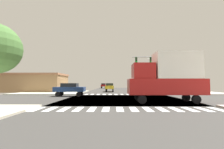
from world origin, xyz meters
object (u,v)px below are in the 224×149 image
(traffic_signal_mast, at_px, (153,65))
(box_truck_queued_1, at_px, (167,76))
(street_lamp, at_px, (154,71))
(bank_building, at_px, (33,83))
(sedan_trailing_4, at_px, (70,88))
(sedan_crossing_2, at_px, (110,87))
(sedan_leading_3, at_px, (103,85))

(traffic_signal_mast, bearing_deg, box_truck_queued_1, -98.00)
(box_truck_queued_1, bearing_deg, street_lamp, -11.40)
(bank_building, relative_size, sedan_trailing_4, 3.48)
(bank_building, bearing_deg, sedan_crossing_2, 0.94)
(bank_building, distance_m, sedan_crossing_2, 16.85)
(traffic_signal_mast, distance_m, sedan_crossing_2, 11.58)
(sedan_crossing_2, distance_m, sedan_trailing_4, 12.93)
(traffic_signal_mast, relative_size, box_truck_queued_1, 0.94)
(bank_building, height_order, sedan_trailing_4, bank_building)
(box_truck_queued_1, bearing_deg, traffic_signal_mast, -8.00)
(street_lamp, height_order, sedan_crossing_2, street_lamp)
(sedan_crossing_2, bearing_deg, sedan_trailing_4, 64.87)
(street_lamp, bearing_deg, sedan_leading_3, 117.32)
(sedan_leading_3, relative_size, sedan_trailing_4, 1.00)
(street_lamp, xyz_separation_m, sedan_leading_3, (-12.90, 24.97, -3.43))
(street_lamp, distance_m, sedan_crossing_2, 10.48)
(bank_building, bearing_deg, box_truck_queued_1, -38.83)
(bank_building, xyz_separation_m, sedan_leading_3, (13.82, 25.51, -0.87))
(street_lamp, bearing_deg, box_truck_queued_1, -101.40)
(traffic_signal_mast, distance_m, bank_building, 25.74)
(bank_building, bearing_deg, traffic_signal_mast, -17.16)
(traffic_signal_mast, xyz_separation_m, sedan_crossing_2, (-7.61, 7.82, -3.87))
(street_lamp, height_order, box_truck_queued_1, street_lamp)
(street_lamp, xyz_separation_m, bank_building, (-26.72, -0.54, -2.56))
(box_truck_queued_1, height_order, sedan_leading_3, box_truck_queued_1)
(traffic_signal_mast, xyz_separation_m, street_lamp, (2.29, 8.08, -0.44))
(traffic_signal_mast, height_order, street_lamp, street_lamp)
(street_lamp, height_order, sedan_leading_3, street_lamp)
(sedan_trailing_4, bearing_deg, bank_building, -135.25)
(sedan_crossing_2, distance_m, sedan_leading_3, 25.41)
(street_lamp, distance_m, box_truck_queued_1, 19.45)
(sedan_crossing_2, xyz_separation_m, sedan_trailing_4, (-5.49, -11.71, 0.00))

